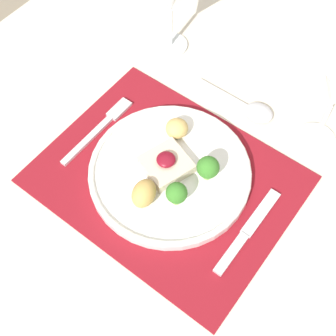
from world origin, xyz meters
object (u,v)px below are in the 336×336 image
Objects in this scene: dinner_plate at (168,170)px; knife at (244,236)px; spoon at (253,110)px; fork at (102,126)px.

dinner_plate reaches higher than knife.
dinner_plate is 0.22m from spoon.
dinner_plate is at bearing -100.39° from spoon.
spoon is (-0.13, 0.24, 0.00)m from knife.
spoon is at bearing 116.13° from knife.
knife is 0.27m from spoon.
spoon reaches higher than fork.
fork is 1.08× the size of spoon.
dinner_plate is 1.70× the size of spoon.
dinner_plate is at bearing 170.70° from knife.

